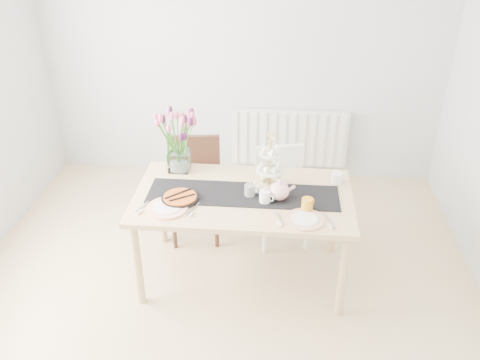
# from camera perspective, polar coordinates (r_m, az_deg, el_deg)

# --- Properties ---
(room_shell) EXTENTS (4.50, 4.50, 4.50)m
(room_shell) POSITION_cam_1_polar(r_m,az_deg,el_deg) (3.01, -3.42, 2.01)
(room_shell) COLOR tan
(room_shell) RESTS_ON ground
(radiator) EXTENTS (1.20, 0.08, 0.60)m
(radiator) POSITION_cam_1_polar(r_m,az_deg,el_deg) (5.32, 5.54, 4.71)
(radiator) COLOR white
(radiator) RESTS_ON room_shell
(dining_table) EXTENTS (1.60, 0.90, 0.75)m
(dining_table) POSITION_cam_1_polar(r_m,az_deg,el_deg) (3.77, 0.35, -2.66)
(dining_table) COLOR tan
(dining_table) RESTS_ON ground
(chair_brown) EXTENTS (0.49, 0.49, 0.89)m
(chair_brown) POSITION_cam_1_polar(r_m,az_deg,el_deg) (4.40, -5.07, -0.03)
(chair_brown) COLOR #331B12
(chair_brown) RESTS_ON ground
(chair_white) EXTENTS (0.49, 0.49, 0.82)m
(chair_white) POSITION_cam_1_polar(r_m,az_deg,el_deg) (4.37, 4.61, -0.86)
(chair_white) COLOR white
(chair_white) RESTS_ON ground
(table_runner) EXTENTS (1.40, 0.35, 0.01)m
(table_runner) POSITION_cam_1_polar(r_m,az_deg,el_deg) (3.73, 0.35, -1.61)
(table_runner) COLOR black
(table_runner) RESTS_ON dining_table
(tulip_vase) EXTENTS (0.60, 0.60, 0.51)m
(tulip_vase) POSITION_cam_1_polar(r_m,az_deg,el_deg) (3.95, -7.04, 5.32)
(tulip_vase) COLOR silver
(tulip_vase) RESTS_ON dining_table
(cake_stand) EXTENTS (0.27, 0.27, 0.40)m
(cake_stand) POSITION_cam_1_polar(r_m,az_deg,el_deg) (3.77, 3.40, 0.62)
(cake_stand) COLOR gold
(cake_stand) RESTS_ON dining_table
(teapot) EXTENTS (0.27, 0.24, 0.15)m
(teapot) POSITION_cam_1_polar(r_m,az_deg,el_deg) (3.64, 4.43, -1.24)
(teapot) COLOR silver
(teapot) RESTS_ON dining_table
(cream_jug) EXTENTS (0.10, 0.10, 0.09)m
(cream_jug) POSITION_cam_1_polar(r_m,az_deg,el_deg) (3.92, 10.81, 0.21)
(cream_jug) COLOR white
(cream_jug) RESTS_ON dining_table
(tart_tin) EXTENTS (0.27, 0.27, 0.03)m
(tart_tin) POSITION_cam_1_polar(r_m,az_deg,el_deg) (3.68, -6.75, -2.04)
(tart_tin) COLOR black
(tart_tin) RESTS_ON dining_table
(mug_grey) EXTENTS (0.08, 0.08, 0.09)m
(mug_grey) POSITION_cam_1_polar(r_m,az_deg,el_deg) (3.69, 1.10, -1.19)
(mug_grey) COLOR gray
(mug_grey) RESTS_ON dining_table
(mug_white) EXTENTS (0.10, 0.10, 0.10)m
(mug_white) POSITION_cam_1_polar(r_m,az_deg,el_deg) (3.62, 2.81, -1.89)
(mug_white) COLOR white
(mug_white) RESTS_ON dining_table
(mug_orange) EXTENTS (0.12, 0.12, 0.10)m
(mug_orange) POSITION_cam_1_polar(r_m,az_deg,el_deg) (3.55, 7.55, -2.78)
(mug_orange) COLOR orange
(mug_orange) RESTS_ON dining_table
(plate_left) EXTENTS (0.37, 0.37, 0.02)m
(plate_left) POSITION_cam_1_polar(r_m,az_deg,el_deg) (3.60, -8.17, -3.11)
(plate_left) COLOR white
(plate_left) RESTS_ON dining_table
(plate_right) EXTENTS (0.34, 0.34, 0.01)m
(plate_right) POSITION_cam_1_polar(r_m,az_deg,el_deg) (3.47, 7.27, -4.44)
(plate_right) COLOR silver
(plate_right) RESTS_ON dining_table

